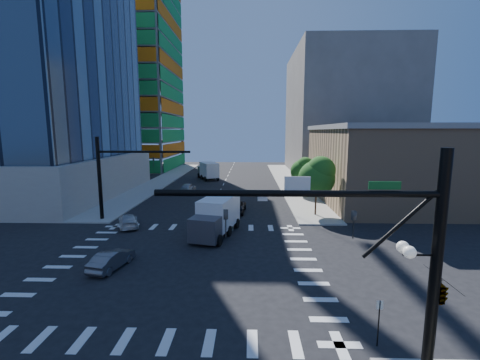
{
  "coord_description": "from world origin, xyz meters",
  "views": [
    {
      "loc": [
        4.84,
        -22.52,
        9.68
      ],
      "look_at": [
        3.92,
        8.0,
        5.07
      ],
      "focal_mm": 24.0,
      "sensor_mm": 36.0,
      "label": 1
    }
  ],
  "objects": [
    {
      "name": "road_markings",
      "position": [
        0.0,
        0.0,
        0.01
      ],
      "size": [
        20.0,
        20.0,
        0.01
      ],
      "primitive_type": "cube",
      "color": "silver",
      "rests_on": "ground"
    },
    {
      "name": "box_truck_far",
      "position": [
        -3.79,
        42.66,
        1.55
      ],
      "size": [
        5.25,
        7.25,
        3.5
      ],
      "rotation": [
        0.0,
        0.0,
        3.55
      ],
      "color": "black",
      "rests_on": "ground"
    },
    {
      "name": "sidewalk_nw",
      "position": [
        -12.5,
        40.0,
        0.07
      ],
      "size": [
        5.0,
        60.0,
        0.15
      ],
      "primitive_type": "cube",
      "color": "gray",
      "rests_on": "ground"
    },
    {
      "name": "signal_mast_nw",
      "position": [
        -10.0,
        11.5,
        5.49
      ],
      "size": [
        10.2,
        0.4,
        9.0
      ],
      "color": "black",
      "rests_on": "sidewalk_nw"
    },
    {
      "name": "construction_building",
      "position": [
        -27.41,
        61.93,
        24.61
      ],
      "size": [
        25.16,
        34.5,
        70.6
      ],
      "color": "gray",
      "rests_on": "ground"
    },
    {
      "name": "tree_south",
      "position": [
        12.63,
        13.9,
        4.69
      ],
      "size": [
        4.16,
        4.16,
        6.82
      ],
      "color": "#382316",
      "rests_on": "sidewalk_ne"
    },
    {
      "name": "commercial_building",
      "position": [
        25.0,
        22.0,
        5.31
      ],
      "size": [
        20.5,
        22.5,
        10.6
      ],
      "color": "tan",
      "rests_on": "ground"
    },
    {
      "name": "car_sb_near",
      "position": [
        -7.59,
        9.0,
        0.64
      ],
      "size": [
        3.41,
        4.8,
        1.29
      ],
      "primitive_type": "imported",
      "rotation": [
        0.0,
        0.0,
        3.55
      ],
      "color": "silver",
      "rests_on": "ground"
    },
    {
      "name": "ground",
      "position": [
        0.0,
        0.0,
        0.0
      ],
      "size": [
        160.0,
        160.0,
        0.0
      ],
      "primitive_type": "plane",
      "color": "black",
      "rests_on": "ground"
    },
    {
      "name": "signal_mast_se",
      "position": [
        10.6,
        -11.5,
        5.01
      ],
      "size": [
        10.51,
        2.48,
        9.0
      ],
      "color": "black",
      "rests_on": "sidewalk_se"
    },
    {
      "name": "bg_building_ne",
      "position": [
        27.0,
        55.0,
        14.0
      ],
      "size": [
        24.0,
        30.0,
        28.0
      ],
      "primitive_type": "cube",
      "color": "#66605B",
      "rests_on": "ground"
    },
    {
      "name": "sidewalk_ne",
      "position": [
        12.5,
        40.0,
        0.07
      ],
      "size": [
        5.0,
        60.0,
        0.15
      ],
      "primitive_type": "cube",
      "color": "gray",
      "rests_on": "ground"
    },
    {
      "name": "box_truck_near",
      "position": [
        1.65,
        6.42,
        1.54
      ],
      "size": [
        4.37,
        7.12,
        3.48
      ],
      "rotation": [
        0.0,
        0.0,
        -0.25
      ],
      "color": "black",
      "rests_on": "ground"
    },
    {
      "name": "no_parking_sign",
      "position": [
        10.7,
        -9.0,
        1.38
      ],
      "size": [
        0.3,
        0.06,
        2.2
      ],
      "color": "black",
      "rests_on": "ground"
    },
    {
      "name": "car_nb_far",
      "position": [
        3.14,
        15.09,
        0.67
      ],
      "size": [
        2.59,
        4.98,
        1.34
      ],
      "primitive_type": "imported",
      "rotation": [
        0.0,
        0.0,
        -0.08
      ],
      "color": "black",
      "rests_on": "ground"
    },
    {
      "name": "car_sb_cross",
      "position": [
        -4.97,
        -1.03,
        0.66
      ],
      "size": [
        2.2,
        4.19,
        1.31
      ],
      "primitive_type": "imported",
      "rotation": [
        0.0,
        0.0,
        2.93
      ],
      "color": "#55555A",
      "rests_on": "ground"
    },
    {
      "name": "car_sb_mid",
      "position": [
        -5.09,
        27.87,
        0.76
      ],
      "size": [
        2.25,
        4.63,
        1.52
      ],
      "primitive_type": "imported",
      "rotation": [
        0.0,
        0.0,
        3.04
      ],
      "color": "#A5A8AC",
      "rests_on": "ground"
    },
    {
      "name": "tree_north",
      "position": [
        12.93,
        25.9,
        3.99
      ],
      "size": [
        3.54,
        3.52,
        5.78
      ],
      "color": "#382316",
      "rests_on": "sidewalk_ne"
    }
  ]
}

